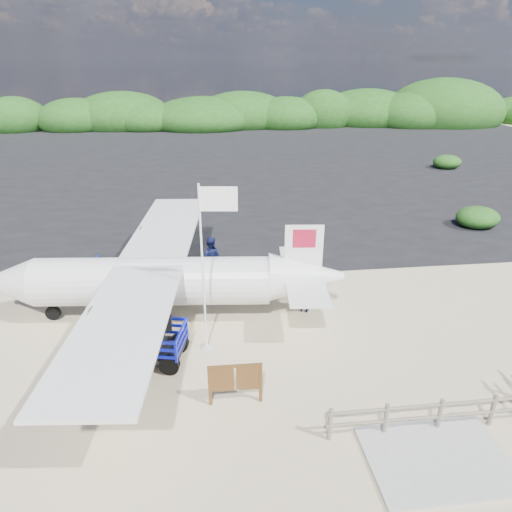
{
  "coord_description": "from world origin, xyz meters",
  "views": [
    {
      "loc": [
        0.03,
        -13.79,
        9.22
      ],
      "look_at": [
        2.02,
        3.04,
        1.84
      ],
      "focal_mm": 32.0,
      "sensor_mm": 36.0,
      "label": 1
    }
  ],
  "objects_px": {
    "crew_b": "(211,258)",
    "aircraft_large": "(404,180)",
    "crew_c": "(305,295)",
    "baggage_cart": "(143,360)",
    "signboard": "(236,402)",
    "flagpole": "(207,347)",
    "crew_a": "(100,274)"
  },
  "relations": [
    {
      "from": "flagpole",
      "to": "signboard",
      "type": "height_order",
      "value": "flagpole"
    },
    {
      "from": "aircraft_large",
      "to": "crew_c",
      "type": "bearing_deg",
      "value": 63.08
    },
    {
      "from": "flagpole",
      "to": "crew_c",
      "type": "distance_m",
      "value": 4.44
    },
    {
      "from": "flagpole",
      "to": "crew_a",
      "type": "relative_size",
      "value": 3.18
    },
    {
      "from": "crew_b",
      "to": "aircraft_large",
      "type": "xyz_separation_m",
      "value": [
        16.16,
        16.24,
        -0.98
      ]
    },
    {
      "from": "crew_a",
      "to": "crew_b",
      "type": "height_order",
      "value": "crew_b"
    },
    {
      "from": "baggage_cart",
      "to": "crew_c",
      "type": "xyz_separation_m",
      "value": [
        6.01,
        2.49,
        0.75
      ]
    },
    {
      "from": "signboard",
      "to": "crew_a",
      "type": "relative_size",
      "value": 0.91
    },
    {
      "from": "signboard",
      "to": "aircraft_large",
      "type": "bearing_deg",
      "value": 58.3
    },
    {
      "from": "baggage_cart",
      "to": "signboard",
      "type": "height_order",
      "value": "baggage_cart"
    },
    {
      "from": "baggage_cart",
      "to": "crew_b",
      "type": "height_order",
      "value": "crew_b"
    },
    {
      "from": "flagpole",
      "to": "aircraft_large",
      "type": "height_order",
      "value": "flagpole"
    },
    {
      "from": "aircraft_large",
      "to": "crew_a",
      "type": "bearing_deg",
      "value": 45.21
    },
    {
      "from": "baggage_cart",
      "to": "crew_b",
      "type": "xyz_separation_m",
      "value": [
        2.43,
        5.95,
        0.98
      ]
    },
    {
      "from": "baggage_cart",
      "to": "signboard",
      "type": "distance_m",
      "value": 3.76
    },
    {
      "from": "baggage_cart",
      "to": "flagpole",
      "type": "xyz_separation_m",
      "value": [
        2.11,
        0.49,
        0.0
      ]
    },
    {
      "from": "crew_a",
      "to": "baggage_cart",
      "type": "bearing_deg",
      "value": 105.29
    },
    {
      "from": "baggage_cart",
      "to": "crew_b",
      "type": "distance_m",
      "value": 6.5
    },
    {
      "from": "signboard",
      "to": "flagpole",
      "type": "bearing_deg",
      "value": 106.07
    },
    {
      "from": "crew_b",
      "to": "aircraft_large",
      "type": "distance_m",
      "value": 22.93
    },
    {
      "from": "flagpole",
      "to": "aircraft_large",
      "type": "relative_size",
      "value": 0.36
    },
    {
      "from": "crew_c",
      "to": "baggage_cart",
      "type": "bearing_deg",
      "value": 46.17
    },
    {
      "from": "baggage_cart",
      "to": "crew_a",
      "type": "height_order",
      "value": "crew_a"
    },
    {
      "from": "flagpole",
      "to": "crew_c",
      "type": "relative_size",
      "value": 3.89
    },
    {
      "from": "baggage_cart",
      "to": "crew_a",
      "type": "relative_size",
      "value": 1.67
    },
    {
      "from": "crew_b",
      "to": "crew_c",
      "type": "bearing_deg",
      "value": 148.01
    },
    {
      "from": "crew_c",
      "to": "aircraft_large",
      "type": "height_order",
      "value": "aircraft_large"
    },
    {
      "from": "flagpole",
      "to": "signboard",
      "type": "distance_m",
      "value": 3.0
    },
    {
      "from": "flagpole",
      "to": "aircraft_large",
      "type": "xyz_separation_m",
      "value": [
        16.48,
        21.7,
        0.0
      ]
    },
    {
      "from": "signboard",
      "to": "crew_c",
      "type": "xyz_separation_m",
      "value": [
        3.11,
        4.88,
        0.75
      ]
    },
    {
      "from": "signboard",
      "to": "crew_a",
      "type": "height_order",
      "value": "crew_a"
    },
    {
      "from": "baggage_cart",
      "to": "flagpole",
      "type": "distance_m",
      "value": 2.17
    }
  ]
}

